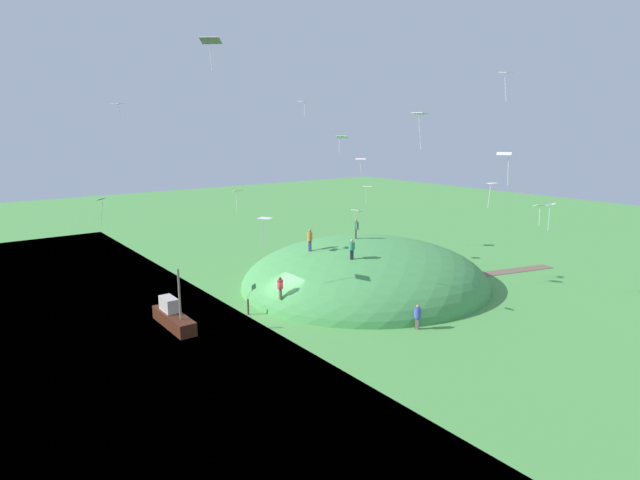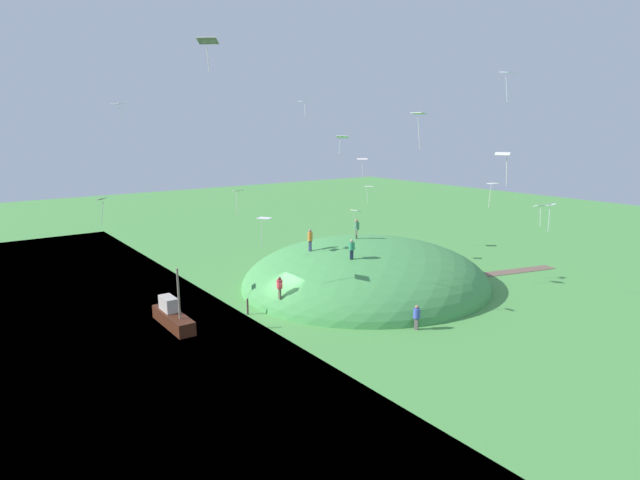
{
  "view_description": "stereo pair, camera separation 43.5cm",
  "coord_description": "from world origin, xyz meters",
  "px_view_note": "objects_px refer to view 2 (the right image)",
  "views": [
    {
      "loc": [
        -19.89,
        -31.24,
        13.3
      ],
      "look_at": [
        4.27,
        0.89,
        4.69
      ],
      "focal_mm": 29.15,
      "sensor_mm": 36.0,
      "label": 1
    },
    {
      "loc": [
        -19.55,
        -31.5,
        13.3
      ],
      "look_at": [
        4.27,
        0.89,
        4.69
      ],
      "focal_mm": 29.15,
      "sensor_mm": 36.0,
      "label": 2
    }
  ],
  "objects_px": {
    "kite_9": "(541,207)",
    "kite_14": "(551,207)",
    "kite_15": "(342,138)",
    "mooring_post": "(248,307)",
    "kite_2": "(356,213)",
    "kite_6": "(508,74)",
    "kite_4": "(208,42)",
    "boat_on_lake": "(172,316)",
    "person_on_hilltop": "(310,237)",
    "person_watching_kites": "(280,285)",
    "kite_3": "(264,220)",
    "kite_7": "(419,116)",
    "kite_11": "(493,185)",
    "kite_1": "(102,202)",
    "kite_5": "(362,160)",
    "kite_12": "(238,193)",
    "person_near_shore": "(352,247)",
    "kite_13": "(303,102)",
    "kite_10": "(503,156)",
    "person_walking_path": "(357,227)",
    "person_with_child": "(417,314)",
    "kite_8": "(368,187)",
    "kite_0": "(118,105)"
  },
  "relations": [
    {
      "from": "person_near_shore",
      "to": "kite_3",
      "type": "relative_size",
      "value": 0.78
    },
    {
      "from": "person_with_child",
      "to": "kite_4",
      "type": "bearing_deg",
      "value": 63.75
    },
    {
      "from": "person_on_hilltop",
      "to": "kite_10",
      "type": "relative_size",
      "value": 1.01
    },
    {
      "from": "kite_1",
      "to": "kite_9",
      "type": "relative_size",
      "value": 1.24
    },
    {
      "from": "kite_2",
      "to": "kite_13",
      "type": "bearing_deg",
      "value": 82.03
    },
    {
      "from": "mooring_post",
      "to": "kite_9",
      "type": "bearing_deg",
      "value": -27.15
    },
    {
      "from": "kite_7",
      "to": "person_watching_kites",
      "type": "bearing_deg",
      "value": 127.24
    },
    {
      "from": "kite_14",
      "to": "kite_8",
      "type": "bearing_deg",
      "value": 85.03
    },
    {
      "from": "kite_2",
      "to": "kite_6",
      "type": "height_order",
      "value": "kite_6"
    },
    {
      "from": "kite_10",
      "to": "kite_2",
      "type": "bearing_deg",
      "value": 100.56
    },
    {
      "from": "kite_9",
      "to": "kite_14",
      "type": "xyz_separation_m",
      "value": [
        -4.64,
        -3.4,
        0.8
      ]
    },
    {
      "from": "kite_4",
      "to": "kite_6",
      "type": "xyz_separation_m",
      "value": [
        26.03,
        1.67,
        0.23
      ]
    },
    {
      "from": "kite_9",
      "to": "kite_11",
      "type": "bearing_deg",
      "value": 145.55
    },
    {
      "from": "boat_on_lake",
      "to": "kite_15",
      "type": "xyz_separation_m",
      "value": [
        14.38,
        -0.63,
        11.96
      ]
    },
    {
      "from": "kite_5",
      "to": "mooring_post",
      "type": "relative_size",
      "value": 1.63
    },
    {
      "from": "kite_10",
      "to": "person_walking_path",
      "type": "bearing_deg",
      "value": 76.77
    },
    {
      "from": "kite_13",
      "to": "kite_12",
      "type": "bearing_deg",
      "value": 170.02
    },
    {
      "from": "mooring_post",
      "to": "kite_6",
      "type": "bearing_deg",
      "value": -18.71
    },
    {
      "from": "kite_3",
      "to": "kite_11",
      "type": "height_order",
      "value": "kite_11"
    },
    {
      "from": "kite_13",
      "to": "mooring_post",
      "type": "bearing_deg",
      "value": -156.77
    },
    {
      "from": "kite_13",
      "to": "kite_14",
      "type": "distance_m",
      "value": 20.11
    },
    {
      "from": "kite_9",
      "to": "kite_10",
      "type": "xyz_separation_m",
      "value": [
        -12.27,
        -4.68,
        4.4
      ]
    },
    {
      "from": "person_near_shore",
      "to": "kite_1",
      "type": "distance_m",
      "value": 18.82
    },
    {
      "from": "person_walking_path",
      "to": "kite_15",
      "type": "relative_size",
      "value": 1.18
    },
    {
      "from": "person_watching_kites",
      "to": "kite_3",
      "type": "height_order",
      "value": "kite_3"
    },
    {
      "from": "kite_0",
      "to": "kite_4",
      "type": "bearing_deg",
      "value": -91.3
    },
    {
      "from": "boat_on_lake",
      "to": "kite_9",
      "type": "height_order",
      "value": "kite_9"
    },
    {
      "from": "person_with_child",
      "to": "kite_1",
      "type": "xyz_separation_m",
      "value": [
        -15.44,
        16.99,
        7.03
      ]
    },
    {
      "from": "kite_1",
      "to": "kite_6",
      "type": "distance_m",
      "value": 32.47
    },
    {
      "from": "boat_on_lake",
      "to": "person_on_hilltop",
      "type": "height_order",
      "value": "person_on_hilltop"
    },
    {
      "from": "person_walking_path",
      "to": "kite_10",
      "type": "distance_m",
      "value": 18.65
    },
    {
      "from": "kite_4",
      "to": "kite_3",
      "type": "bearing_deg",
      "value": 45.54
    },
    {
      "from": "person_near_shore",
      "to": "kite_14",
      "type": "bearing_deg",
      "value": -35.76
    },
    {
      "from": "kite_10",
      "to": "kite_7",
      "type": "bearing_deg",
      "value": 93.08
    },
    {
      "from": "person_watching_kites",
      "to": "person_near_shore",
      "type": "xyz_separation_m",
      "value": [
        6.05,
        -0.83,
        2.16
      ]
    },
    {
      "from": "kite_13",
      "to": "kite_14",
      "type": "xyz_separation_m",
      "value": [
        8.39,
        -16.83,
        -7.13
      ]
    },
    {
      "from": "kite_7",
      "to": "kite_12",
      "type": "height_order",
      "value": "kite_7"
    },
    {
      "from": "kite_9",
      "to": "person_walking_path",
      "type": "bearing_deg",
      "value": 124.3
    },
    {
      "from": "kite_4",
      "to": "person_on_hilltop",
      "type": "bearing_deg",
      "value": 38.17
    },
    {
      "from": "kite_0",
      "to": "kite_13",
      "type": "relative_size",
      "value": 0.96
    },
    {
      "from": "kite_5",
      "to": "kite_4",
      "type": "bearing_deg",
      "value": -143.74
    },
    {
      "from": "person_on_hilltop",
      "to": "kite_11",
      "type": "xyz_separation_m",
      "value": [
        10.02,
        -10.01,
        4.5
      ]
    },
    {
      "from": "kite_1",
      "to": "kite_13",
      "type": "height_order",
      "value": "kite_13"
    },
    {
      "from": "kite_7",
      "to": "kite_11",
      "type": "relative_size",
      "value": 1.17
    },
    {
      "from": "person_walking_path",
      "to": "person_on_hilltop",
      "type": "relative_size",
      "value": 0.94
    },
    {
      "from": "person_on_hilltop",
      "to": "kite_7",
      "type": "xyz_separation_m",
      "value": [
        0.66,
        -10.91,
        9.51
      ]
    },
    {
      "from": "person_watching_kites",
      "to": "kite_1",
      "type": "relative_size",
      "value": 0.81
    },
    {
      "from": "kite_15",
      "to": "mooring_post",
      "type": "height_order",
      "value": "kite_15"
    },
    {
      "from": "person_near_shore",
      "to": "kite_12",
      "type": "relative_size",
      "value": 0.78
    },
    {
      "from": "kite_8",
      "to": "kite_14",
      "type": "relative_size",
      "value": 0.87
    }
  ]
}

